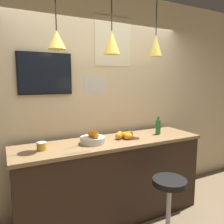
{
  "coord_description": "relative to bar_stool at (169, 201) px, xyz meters",
  "views": [
    {
      "loc": [
        -1.17,
        -1.63,
        1.73
      ],
      "look_at": [
        0.0,
        0.67,
        1.36
      ],
      "focal_mm": 35.0,
      "sensor_mm": 36.0,
      "label": 1
    }
  ],
  "objects": [
    {
      "name": "mounted_tv",
      "position": [
        -1.04,
        1.02,
        1.34
      ],
      "size": [
        0.62,
        0.04,
        0.49
      ],
      "color": "black"
    },
    {
      "name": "orange_pile",
      "position": [
        -0.15,
        0.66,
        0.58
      ],
      "size": [
        0.28,
        0.22,
        0.09
      ],
      "color": "orange",
      "rests_on": "service_counter"
    },
    {
      "name": "pendant_lamp_right",
      "position": [
        0.28,
        0.66,
        1.71
      ],
      "size": [
        0.16,
        0.16,
        0.76
      ],
      "color": "black"
    },
    {
      "name": "service_counter",
      "position": [
        -0.35,
        0.65,
        0.04
      ],
      "size": [
        2.33,
        0.62,
        1.01
      ],
      "color": "black",
      "rests_on": "ground_plane"
    },
    {
      "name": "pendant_lamp_left",
      "position": [
        -0.98,
        0.66,
        1.68
      ],
      "size": [
        0.19,
        0.19,
        0.76
      ],
      "color": "black"
    },
    {
      "name": "bar_stool",
      "position": [
        0.0,
        0.0,
        0.0
      ],
      "size": [
        0.41,
        0.41,
        0.71
      ],
      "color": "#B7B7BC",
      "rests_on": "ground_plane"
    },
    {
      "name": "hanging_menu_board",
      "position": [
        -0.66,
        0.42,
        1.22
      ],
      "size": [
        0.24,
        0.01,
        0.17
      ],
      "color": "silver"
    },
    {
      "name": "fruit_bowl",
      "position": [
        -0.6,
        0.64,
        0.6
      ],
      "size": [
        0.29,
        0.29,
        0.16
      ],
      "color": "beige",
      "rests_on": "service_counter"
    },
    {
      "name": "juice_bottle",
      "position": [
        0.35,
        0.65,
        0.64
      ],
      "size": [
        0.07,
        0.07,
        0.24
      ],
      "color": "#286B33",
      "rests_on": "service_counter"
    },
    {
      "name": "back_wall",
      "position": [
        -0.35,
        1.07,
        0.98
      ],
      "size": [
        8.0,
        0.06,
        2.9
      ],
      "color": "beige",
      "rests_on": "ground_plane"
    },
    {
      "name": "pendant_lamp_middle",
      "position": [
        -0.35,
        0.66,
        1.7
      ],
      "size": [
        0.2,
        0.2,
        0.77
      ],
      "color": "black"
    },
    {
      "name": "wall_poster",
      "position": [
        -0.13,
        1.04,
        1.78
      ],
      "size": [
        0.53,
        0.01,
        0.64
      ],
      "color": "beige"
    },
    {
      "name": "spread_jar",
      "position": [
        -1.17,
        0.65,
        0.58
      ],
      "size": [
        0.1,
        0.1,
        0.09
      ],
      "color": "gold",
      "rests_on": "service_counter"
    }
  ]
}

